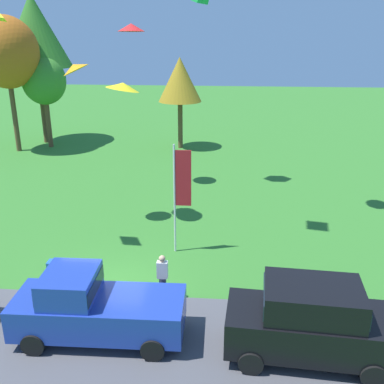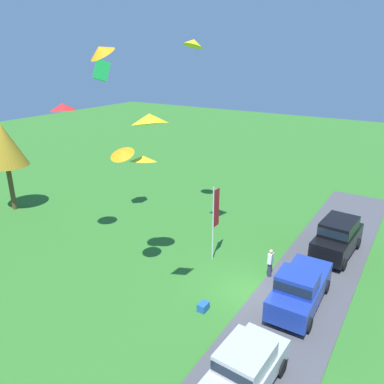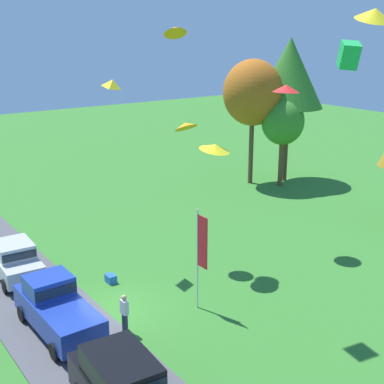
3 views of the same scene
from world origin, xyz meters
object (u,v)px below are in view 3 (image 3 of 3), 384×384
object	(u,v)px
kite_delta_over_trees	(215,147)
kite_box_mid_center	(349,55)
kite_delta_low_drifter	(286,88)
cooler_box	(111,279)
kite_diamond_topmost	(113,84)
person_beside_suv	(125,314)
kite_delta_high_left	(175,30)
car_pickup_by_flagpole	(56,306)
tree_left_of_center	(253,93)
tree_center_back	(283,122)
flag_banner	(201,248)
kite_delta_high_right	(375,14)
tree_far_right	(290,73)
kite_delta_trailing_tail	(185,125)
car_sedan_near_entrance	(14,258)

from	to	relation	value
kite_delta_over_trees	kite_box_mid_center	xyz separation A→B (m)	(2.97, 5.54, 4.21)
kite_delta_low_drifter	cooler_box	bearing A→B (deg)	-97.02
kite_delta_over_trees	kite_diamond_topmost	bearing A→B (deg)	-136.48
person_beside_suv	kite_delta_high_left	xyz separation A→B (m)	(-5.37, 6.13, 10.85)
kite_delta_high_left	kite_diamond_topmost	bearing A→B (deg)	-104.12
person_beside_suv	cooler_box	distance (m)	4.74
car_pickup_by_flagpole	tree_left_of_center	world-z (taller)	tree_left_of_center
tree_center_back	kite_delta_low_drifter	size ratio (longest dim) A/B	4.76
person_beside_suv	cooler_box	bearing A→B (deg)	159.79
flag_banner	tree_left_of_center	bearing A→B (deg)	132.52
car_pickup_by_flagpole	kite_delta_high_left	world-z (taller)	kite_delta_high_left
kite_delta_high_right	kite_delta_low_drifter	size ratio (longest dim) A/B	0.92
flag_banner	kite_delta_over_trees	distance (m)	5.32
kite_delta_over_trees	kite_delta_low_drifter	distance (m)	5.74
kite_delta_high_left	kite_delta_low_drifter	bearing A→B (deg)	68.31
car_pickup_by_flagpole	tree_far_right	bearing A→B (deg)	114.73
tree_far_right	kite_delta_high_right	size ratio (longest dim) A/B	8.47
cooler_box	kite_delta_over_trees	distance (m)	8.09
person_beside_suv	tree_left_of_center	size ratio (longest dim) A/B	0.18
person_beside_suv	kite_delta_low_drifter	size ratio (longest dim) A/B	1.19
person_beside_suv	kite_box_mid_center	distance (m)	15.47
kite_delta_trailing_tail	kite_delta_high_right	world-z (taller)	kite_delta_high_right
kite_diamond_topmost	kite_delta_low_drifter	size ratio (longest dim) A/B	0.72
kite_delta_trailing_tail	kite_diamond_topmost	bearing A→B (deg)	-117.79
car_pickup_by_flagpole	kite_delta_trailing_tail	size ratio (longest dim) A/B	4.24
car_pickup_by_flagpole	kite_delta_high_right	distance (m)	16.33
tree_center_back	cooler_box	xyz separation A→B (m)	(7.38, -18.60, -4.84)
tree_left_of_center	cooler_box	size ratio (longest dim) A/B	17.28
flag_banner	kite_delta_low_drifter	world-z (taller)	kite_delta_low_drifter
person_beside_suv	tree_far_right	distance (m)	26.23
car_pickup_by_flagpole	kite_diamond_topmost	xyz separation A→B (m)	(-4.37, 5.22, 8.18)
kite_delta_high_left	cooler_box	bearing A→B (deg)	-77.97
flag_banner	kite_delta_over_trees	world-z (taller)	kite_delta_over_trees
kite_delta_trailing_tail	kite_delta_over_trees	bearing A→B (deg)	9.63
cooler_box	tree_left_of_center	bearing A→B (deg)	118.46
tree_far_right	kite_diamond_topmost	xyz separation A→B (m)	(6.58, -18.55, 0.74)
kite_delta_trailing_tail	person_beside_suv	bearing A→B (deg)	-53.64
flag_banner	kite_delta_trailing_tail	distance (m)	6.90
kite_delta_high_left	kite_delta_low_drifter	distance (m)	6.62
kite_delta_high_right	kite_delta_low_drifter	distance (m)	9.35
tree_left_of_center	kite_delta_low_drifter	size ratio (longest dim) A/B	6.71
kite_delta_trailing_tail	kite_box_mid_center	bearing A→B (deg)	50.00
cooler_box	tree_far_right	bearing A→B (deg)	112.55
kite_delta_over_trees	car_pickup_by_flagpole	bearing A→B (deg)	-84.75
tree_center_back	kite_box_mid_center	size ratio (longest dim) A/B	5.94
person_beside_suv	kite_delta_high_right	world-z (taller)	kite_delta_high_right
car_sedan_near_entrance	kite_diamond_topmost	size ratio (longest dim) A/B	4.32
flag_banner	kite_delta_high_right	distance (m)	11.21
tree_far_right	kite_delta_over_trees	distance (m)	18.37
car_pickup_by_flagpole	tree_center_back	bearing A→B (deg)	114.14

